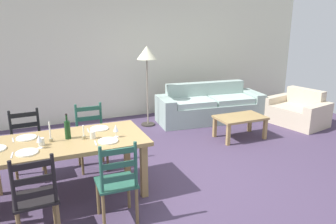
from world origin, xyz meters
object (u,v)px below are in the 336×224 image
at_px(wine_glass_near_right, 116,129).
at_px(dining_chair_near_right, 117,182).
at_px(dining_chair_far_right, 91,137).
at_px(dining_chair_far_left, 27,145).
at_px(wine_glass_near_left, 39,139).
at_px(couch, 209,107).
at_px(coffee_table, 240,120).
at_px(coffee_cup_secondary, 41,142).
at_px(standing_lamp, 147,58).
at_px(armchair_upholstered, 298,112).
at_px(wine_bottle, 67,129).
at_px(dining_chair_near_left, 35,198).
at_px(coffee_cup_primary, 93,135).
at_px(dining_table, 67,147).

bearing_deg(wine_glass_near_right, dining_chair_near_right, -104.67).
distance_m(dining_chair_far_right, wine_glass_near_right, 0.97).
height_order(dining_chair_near_right, dining_chair_far_left, same).
relative_size(dining_chair_far_left, wine_glass_near_left, 5.96).
distance_m(couch, coffee_table, 1.22).
height_order(wine_glass_near_right, couch, wine_glass_near_right).
height_order(wine_glass_near_right, coffee_cup_secondary, wine_glass_near_right).
relative_size(coffee_cup_secondary, standing_lamp, 0.05).
height_order(wine_glass_near_left, couch, wine_glass_near_left).
distance_m(dining_chair_far_left, wine_glass_near_right, 1.43).
distance_m(armchair_upholstered, standing_lamp, 3.38).
distance_m(wine_glass_near_left, coffee_cup_secondary, 0.11).
bearing_deg(wine_glass_near_right, dining_chair_far_left, 138.83).
bearing_deg(couch, dining_chair_far_left, -159.77).
bearing_deg(wine_bottle, couch, 33.02).
xyz_separation_m(dining_chair_far_left, dining_chair_far_right, (0.88, -0.03, 0.00)).
bearing_deg(armchair_upholstered, dining_chair_near_left, -159.48).
height_order(dining_chair_far_left, standing_lamp, standing_lamp).
distance_m(coffee_cup_primary, couch, 3.68).
bearing_deg(dining_chair_near_right, coffee_cup_primary, 98.45).
bearing_deg(dining_table, dining_chair_near_left, -117.60).
xyz_separation_m(dining_table, dining_chair_near_left, (-0.41, -0.79, -0.19)).
bearing_deg(armchair_upholstered, wine_bottle, -166.80).
xyz_separation_m(dining_table, standing_lamp, (1.86, 2.31, 0.75)).
relative_size(dining_chair_near_left, standing_lamp, 0.59).
bearing_deg(couch, standing_lamp, 172.24).
bearing_deg(dining_chair_near_right, dining_table, 117.66).
bearing_deg(dining_chair_far_left, dining_chair_near_right, -60.76).
xyz_separation_m(dining_chair_far_left, couch, (3.68, 1.36, -0.19)).
height_order(dining_chair_far_right, wine_bottle, wine_bottle).
xyz_separation_m(dining_table, wine_glass_near_right, (0.58, -0.14, 0.20)).
xyz_separation_m(wine_glass_near_right, coffee_cup_primary, (-0.27, 0.07, -0.07)).
xyz_separation_m(coffee_cup_secondary, couch, (3.51, 2.19, -0.50)).
xyz_separation_m(dining_chair_near_left, dining_chair_near_right, (0.82, 0.00, 0.00)).
height_order(dining_table, wine_bottle, wine_bottle).
bearing_deg(dining_table, wine_glass_near_right, -13.23).
bearing_deg(couch, coffee_table, -91.88).
distance_m(dining_chair_near_right, coffee_cup_primary, 0.79).
bearing_deg(wine_glass_near_left, dining_table, 25.82).
height_order(dining_chair_far_right, couch, dining_chair_far_right).
bearing_deg(dining_chair_near_left, dining_table, 62.40).
height_order(dining_chair_near_right, armchair_upholstered, dining_chair_near_right).
distance_m(coffee_cup_primary, coffee_table, 3.07).
bearing_deg(dining_chair_far_right, dining_table, -119.20).
bearing_deg(coffee_cup_secondary, wine_bottle, 20.15).
bearing_deg(wine_bottle, armchair_upholstered, 13.20).
xyz_separation_m(coffee_cup_primary, couch, (2.92, 2.19, -0.50)).
distance_m(dining_chair_far_right, wine_glass_near_left, 1.21).
bearing_deg(coffee_table, dining_table, -164.00).
bearing_deg(couch, dining_chair_near_left, -141.27).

